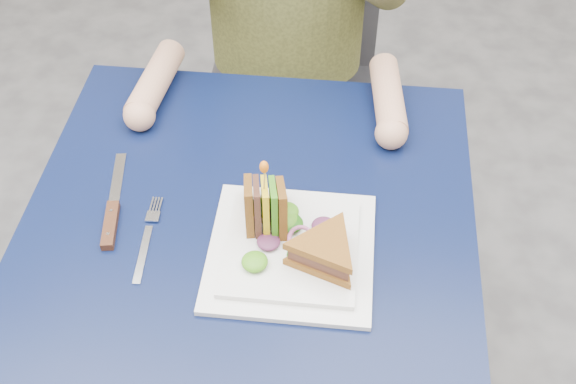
# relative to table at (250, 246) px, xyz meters

# --- Properties ---
(table) EXTENTS (0.75, 0.75, 0.73)m
(table) POSITION_rel_table_xyz_m (0.00, 0.00, 0.00)
(table) COLOR black
(table) RESTS_ON ground
(chair) EXTENTS (0.42, 0.40, 0.93)m
(chair) POSITION_rel_table_xyz_m (0.00, 0.69, -0.11)
(chair) COLOR #47474C
(chair) RESTS_ON ground
(plate) EXTENTS (0.26, 0.26, 0.02)m
(plate) POSITION_rel_table_xyz_m (0.08, -0.07, 0.09)
(plate) COLOR white
(plate) RESTS_ON table
(sandwich_flat) EXTENTS (0.17, 0.17, 0.05)m
(sandwich_flat) POSITION_rel_table_xyz_m (0.13, -0.10, 0.12)
(sandwich_flat) COLOR brown
(sandwich_flat) RESTS_ON plate
(sandwich_upright) EXTENTS (0.09, 0.15, 0.15)m
(sandwich_upright) POSITION_rel_table_xyz_m (0.03, -0.03, 0.13)
(sandwich_upright) COLOR brown
(sandwich_upright) RESTS_ON plate
(fork) EXTENTS (0.02, 0.18, 0.01)m
(fork) POSITION_rel_table_xyz_m (-0.16, -0.07, 0.08)
(fork) COLOR silver
(fork) RESTS_ON table
(knife) EXTENTS (0.05, 0.22, 0.02)m
(knife) POSITION_rel_table_xyz_m (-0.22, -0.03, 0.09)
(knife) COLOR silver
(knife) RESTS_ON table
(toothpick) EXTENTS (0.01, 0.01, 0.06)m
(toothpick) POSITION_rel_table_xyz_m (0.03, -0.03, 0.20)
(toothpick) COLOR tan
(toothpick) RESTS_ON sandwich_upright
(toothpick_frill) EXTENTS (0.01, 0.01, 0.02)m
(toothpick_frill) POSITION_rel_table_xyz_m (0.03, -0.03, 0.23)
(toothpick_frill) COLOR orange
(toothpick_frill) RESTS_ON sandwich_upright
(lettuce_spill) EXTENTS (0.15, 0.13, 0.02)m
(lettuce_spill) POSITION_rel_table_xyz_m (0.08, -0.06, 0.11)
(lettuce_spill) COLOR #337A14
(lettuce_spill) RESTS_ON plate
(onion_ring) EXTENTS (0.04, 0.04, 0.02)m
(onion_ring) POSITION_rel_table_xyz_m (0.09, -0.07, 0.11)
(onion_ring) COLOR #9E4C7A
(onion_ring) RESTS_ON plate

